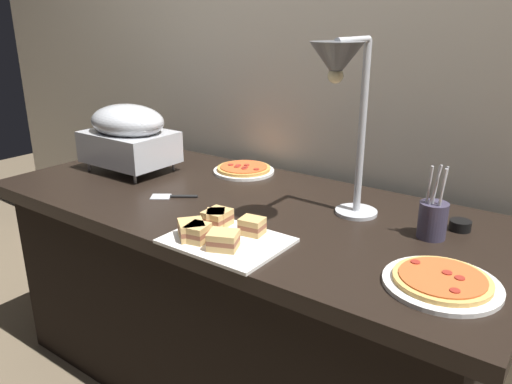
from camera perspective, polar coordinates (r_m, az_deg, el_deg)
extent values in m
plane|color=brown|center=(2.17, -1.49, -20.30)|extent=(8.00, 8.00, 0.00)
cube|color=beige|center=(2.10, 6.83, 14.20)|extent=(4.40, 0.04, 2.40)
cube|color=black|center=(1.79, -1.69, -1.86)|extent=(1.90, 0.84, 0.05)
cube|color=black|center=(1.96, -1.58, -12.28)|extent=(1.75, 0.74, 0.71)
cylinder|color=#B7BABF|center=(2.26, -18.51, 2.84)|extent=(0.01, 0.01, 0.04)
cylinder|color=#B7BABF|center=(2.03, -13.63, 1.55)|extent=(0.01, 0.01, 0.04)
cylinder|color=#B7BABF|center=(2.38, -14.40, 4.06)|extent=(0.01, 0.01, 0.04)
cylinder|color=#B7BABF|center=(2.17, -9.40, 2.95)|extent=(0.01, 0.01, 0.04)
cube|color=#B7BABF|center=(2.19, -14.23, 5.03)|extent=(0.37, 0.27, 0.13)
ellipsoid|color=#B7BABF|center=(2.16, -14.46, 7.82)|extent=(0.35, 0.25, 0.14)
cylinder|color=#B7BABF|center=(1.71, 11.35, -2.23)|extent=(0.14, 0.14, 0.01)
cylinder|color=#B7BABF|center=(1.63, 12.00, 6.99)|extent=(0.02, 0.02, 0.55)
cylinder|color=#B7BABF|center=(1.50, 11.09, 16.65)|extent=(0.02, 0.20, 0.02)
cone|color=#595B60|center=(1.42, 9.15, 14.59)|extent=(0.15, 0.15, 0.10)
sphere|color=#F9EAB2|center=(1.42, 9.06, 12.98)|extent=(0.04, 0.04, 0.04)
cylinder|color=white|center=(1.32, 20.41, -9.81)|extent=(0.28, 0.28, 0.01)
cylinder|color=#DBA856|center=(1.31, 20.47, -9.35)|extent=(0.24, 0.24, 0.01)
cylinder|color=#C65628|center=(1.31, 20.51, -9.04)|extent=(0.21, 0.21, 0.00)
cylinder|color=maroon|center=(1.25, 21.75, -10.42)|extent=(0.02, 0.02, 0.00)
cylinder|color=maroon|center=(1.31, 22.22, -9.08)|extent=(0.02, 0.02, 0.00)
cylinder|color=maroon|center=(1.33, 20.97, -8.60)|extent=(0.02, 0.02, 0.00)
cylinder|color=maroon|center=(1.35, 17.73, -7.62)|extent=(0.02, 0.02, 0.00)
cylinder|color=white|center=(2.12, -1.40, 2.39)|extent=(0.26, 0.26, 0.01)
cylinder|color=#C68E42|center=(2.11, -1.40, 2.70)|extent=(0.23, 0.23, 0.01)
cylinder|color=#C65628|center=(2.11, -1.40, 2.91)|extent=(0.20, 0.20, 0.00)
cylinder|color=maroon|center=(2.12, -2.03, 3.06)|extent=(0.02, 0.02, 0.00)
cylinder|color=maroon|center=(2.13, -2.91, 3.12)|extent=(0.02, 0.02, 0.00)
cylinder|color=maroon|center=(2.09, -1.23, 2.84)|extent=(0.02, 0.02, 0.00)
cylinder|color=maroon|center=(2.12, -1.08, 3.10)|extent=(0.02, 0.02, 0.00)
cylinder|color=maroon|center=(2.06, 0.05, 2.61)|extent=(0.02, 0.02, 0.00)
cylinder|color=maroon|center=(2.10, -2.20, 2.90)|extent=(0.02, 0.02, 0.00)
cylinder|color=maroon|center=(2.07, -1.39, 2.69)|extent=(0.02, 0.02, 0.00)
cube|color=white|center=(1.47, -3.38, -5.58)|extent=(0.34, 0.26, 0.01)
cube|color=tan|center=(1.55, -4.59, -3.56)|extent=(0.08, 0.08, 0.02)
cube|color=brown|center=(1.55, -4.60, -3.02)|extent=(0.08, 0.08, 0.01)
cube|color=tan|center=(1.54, -4.62, -2.47)|extent=(0.08, 0.08, 0.02)
cube|color=tan|center=(1.41, -3.74, -6.10)|extent=(0.10, 0.09, 0.02)
cube|color=brown|center=(1.40, -3.75, -5.51)|extent=(0.10, 0.09, 0.01)
cube|color=tan|center=(1.39, -3.76, -4.91)|extent=(0.10, 0.09, 0.02)
cube|color=tan|center=(1.48, -7.36, -4.86)|extent=(0.11, 0.11, 0.02)
cube|color=brown|center=(1.47, -7.38, -4.29)|extent=(0.11, 0.11, 0.01)
cube|color=tan|center=(1.47, -7.41, -3.72)|extent=(0.11, 0.11, 0.02)
cube|color=tan|center=(1.46, -6.65, -5.22)|extent=(0.07, 0.08, 0.02)
cube|color=brown|center=(1.45, -6.68, -4.65)|extent=(0.07, 0.08, 0.01)
cube|color=tan|center=(1.45, -6.70, -4.07)|extent=(0.07, 0.08, 0.02)
cube|color=tan|center=(1.56, -4.43, -3.52)|extent=(0.08, 0.09, 0.02)
cube|color=brown|center=(1.55, -4.44, -2.98)|extent=(0.08, 0.09, 0.01)
cube|color=tan|center=(1.54, -4.46, -2.43)|extent=(0.08, 0.09, 0.02)
cube|color=tan|center=(1.49, -0.45, -4.47)|extent=(0.08, 0.07, 0.02)
cube|color=brown|center=(1.49, -0.45, -3.91)|extent=(0.08, 0.07, 0.01)
cube|color=tan|center=(1.48, -0.45, -3.34)|extent=(0.08, 0.07, 0.02)
cylinder|color=black|center=(1.67, 22.26, -3.54)|extent=(0.07, 0.07, 0.03)
cylinder|color=maroon|center=(1.66, 22.32, -3.14)|extent=(0.05, 0.05, 0.01)
cylinder|color=#383347|center=(1.57, 19.50, -3.07)|extent=(0.08, 0.08, 0.11)
cylinder|color=#B7BABF|center=(1.52, 19.43, -0.57)|extent=(0.04, 0.02, 0.20)
cylinder|color=#B7BABF|center=(1.53, 20.32, -0.68)|extent=(0.02, 0.03, 0.19)
cylinder|color=#B7BABF|center=(1.53, 19.59, -0.62)|extent=(0.02, 0.02, 0.19)
cylinder|color=#B7BABF|center=(1.53, 18.98, -0.53)|extent=(0.02, 0.02, 0.19)
cylinder|color=#B7BABF|center=(1.52, 20.30, -0.87)|extent=(0.02, 0.01, 0.19)
cube|color=#B7BABF|center=(1.86, -10.80, -0.54)|extent=(0.09, 0.09, 0.00)
cylinder|color=black|center=(1.84, -8.22, -0.50)|extent=(0.09, 0.07, 0.01)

